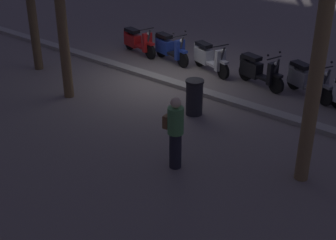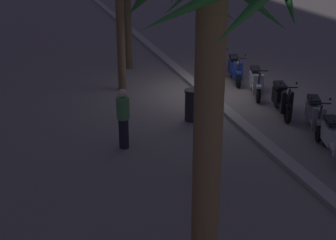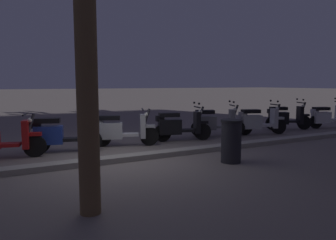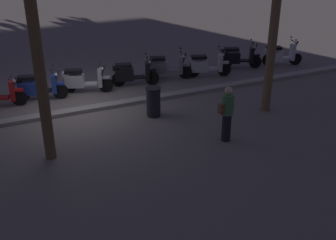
{
  "view_description": "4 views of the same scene",
  "coord_description": "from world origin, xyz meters",
  "px_view_note": "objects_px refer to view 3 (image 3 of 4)",
  "views": [
    {
      "loc": [
        -8.71,
        10.43,
        5.4
      ],
      "look_at": [
        -2.96,
        3.46,
        0.89
      ],
      "focal_mm": 50.43,
      "sensor_mm": 36.0,
      "label": 1
    },
    {
      "loc": [
        -14.99,
        6.17,
        5.58
      ],
      "look_at": [
        -4.62,
        2.9,
        1.17
      ],
      "focal_mm": 53.26,
      "sensor_mm": 36.0,
      "label": 2
    },
    {
      "loc": [
        2.32,
        6.83,
        1.73
      ],
      "look_at": [
        -0.77,
        0.93,
        0.97
      ],
      "focal_mm": 34.06,
      "sensor_mm": 36.0,
      "label": 3
    },
    {
      "loc": [
        2.42,
        12.85,
        5.73
      ],
      "look_at": [
        -1.64,
        3.57,
        0.9
      ],
      "focal_mm": 45.78,
      "sensor_mm": 36.0,
      "label": 4
    }
  ],
  "objects_px": {
    "scooter_blue_second_in_line": "(60,134)",
    "scooter_silver_mid_front": "(258,121)",
    "scooter_silver_far_back": "(120,130)",
    "scooter_black_mid_rear": "(285,118)",
    "scooter_black_gap_after_mid": "(178,126)",
    "scooter_white_mid_centre": "(327,117)",
    "scooter_grey_last_in_row": "(214,122)",
    "litter_bin": "(231,141)"
  },
  "relations": [
    {
      "from": "scooter_blue_second_in_line",
      "to": "scooter_silver_mid_front",
      "type": "bearing_deg",
      "value": 178.04
    },
    {
      "from": "scooter_silver_far_back",
      "to": "scooter_blue_second_in_line",
      "type": "relative_size",
      "value": 1.0
    },
    {
      "from": "scooter_black_mid_rear",
      "to": "scooter_silver_mid_front",
      "type": "relative_size",
      "value": 0.96
    },
    {
      "from": "scooter_silver_mid_front",
      "to": "scooter_black_gap_after_mid",
      "type": "bearing_deg",
      "value": -4.01
    },
    {
      "from": "scooter_white_mid_centre",
      "to": "scooter_silver_far_back",
      "type": "relative_size",
      "value": 0.97
    },
    {
      "from": "scooter_black_mid_rear",
      "to": "scooter_silver_far_back",
      "type": "xyz_separation_m",
      "value": [
        6.53,
        0.14,
        -0.0
      ]
    },
    {
      "from": "scooter_silver_mid_front",
      "to": "scooter_grey_last_in_row",
      "type": "distance_m",
      "value": 1.59
    },
    {
      "from": "scooter_silver_mid_front",
      "to": "scooter_black_mid_rear",
      "type": "bearing_deg",
      "value": -166.77
    },
    {
      "from": "scooter_silver_far_back",
      "to": "scooter_black_gap_after_mid",
      "type": "bearing_deg",
      "value": 178.38
    },
    {
      "from": "litter_bin",
      "to": "scooter_grey_last_in_row",
      "type": "bearing_deg",
      "value": -119.38
    },
    {
      "from": "scooter_silver_mid_front",
      "to": "scooter_grey_last_in_row",
      "type": "bearing_deg",
      "value": -15.49
    },
    {
      "from": "scooter_black_mid_rear",
      "to": "litter_bin",
      "type": "bearing_deg",
      "value": 31.21
    },
    {
      "from": "scooter_black_gap_after_mid",
      "to": "litter_bin",
      "type": "xyz_separation_m",
      "value": [
        0.25,
        2.81,
        0.02
      ]
    },
    {
      "from": "scooter_white_mid_centre",
      "to": "scooter_black_gap_after_mid",
      "type": "bearing_deg",
      "value": -2.03
    },
    {
      "from": "scooter_grey_last_in_row",
      "to": "scooter_blue_second_in_line",
      "type": "distance_m",
      "value": 4.88
    },
    {
      "from": "scooter_grey_last_in_row",
      "to": "litter_bin",
      "type": "bearing_deg",
      "value": 60.62
    },
    {
      "from": "scooter_silver_far_back",
      "to": "litter_bin",
      "type": "height_order",
      "value": "scooter_silver_far_back"
    },
    {
      "from": "scooter_black_mid_rear",
      "to": "scooter_silver_mid_front",
      "type": "xyz_separation_m",
      "value": [
        1.72,
        0.4,
        -0.0
      ]
    },
    {
      "from": "scooter_black_mid_rear",
      "to": "scooter_blue_second_in_line",
      "type": "height_order",
      "value": "same"
    },
    {
      "from": "scooter_silver_mid_front",
      "to": "scooter_grey_last_in_row",
      "type": "height_order",
      "value": "same"
    },
    {
      "from": "scooter_silver_mid_front",
      "to": "scooter_blue_second_in_line",
      "type": "height_order",
      "value": "same"
    },
    {
      "from": "litter_bin",
      "to": "scooter_silver_far_back",
      "type": "bearing_deg",
      "value": -61.35
    },
    {
      "from": "scooter_white_mid_centre",
      "to": "scooter_grey_last_in_row",
      "type": "relative_size",
      "value": 1.0
    },
    {
      "from": "scooter_black_gap_after_mid",
      "to": "scooter_blue_second_in_line",
      "type": "distance_m",
      "value": 3.42
    },
    {
      "from": "scooter_grey_last_in_row",
      "to": "scooter_silver_far_back",
      "type": "height_order",
      "value": "scooter_grey_last_in_row"
    },
    {
      "from": "scooter_black_gap_after_mid",
      "to": "scooter_black_mid_rear",
      "type": "bearing_deg",
      "value": -177.63
    },
    {
      "from": "scooter_black_gap_after_mid",
      "to": "litter_bin",
      "type": "relative_size",
      "value": 1.83
    },
    {
      "from": "scooter_silver_mid_front",
      "to": "scooter_silver_far_back",
      "type": "distance_m",
      "value": 4.81
    },
    {
      "from": "scooter_white_mid_centre",
      "to": "scooter_black_mid_rear",
      "type": "bearing_deg",
      "value": -13.34
    },
    {
      "from": "scooter_black_mid_rear",
      "to": "scooter_grey_last_in_row",
      "type": "relative_size",
      "value": 0.97
    },
    {
      "from": "scooter_white_mid_centre",
      "to": "scooter_silver_far_back",
      "type": "distance_m",
      "value": 8.33
    },
    {
      "from": "scooter_white_mid_centre",
      "to": "scooter_grey_last_in_row",
      "type": "xyz_separation_m",
      "value": [
        5.05,
        -0.45,
        0.01
      ]
    },
    {
      "from": "scooter_silver_far_back",
      "to": "litter_bin",
      "type": "bearing_deg",
      "value": 118.65
    },
    {
      "from": "scooter_white_mid_centre",
      "to": "scooter_black_gap_after_mid",
      "type": "height_order",
      "value": "same"
    },
    {
      "from": "scooter_white_mid_centre",
      "to": "scooter_black_mid_rear",
      "type": "height_order",
      "value": "same"
    },
    {
      "from": "scooter_white_mid_centre",
      "to": "scooter_silver_far_back",
      "type": "xyz_separation_m",
      "value": [
        8.32,
        -0.28,
        0.01
      ]
    },
    {
      "from": "scooter_silver_mid_front",
      "to": "scooter_grey_last_in_row",
      "type": "xyz_separation_m",
      "value": [
        1.54,
        -0.43,
        0.0
      ]
    },
    {
      "from": "scooter_black_mid_rear",
      "to": "scooter_black_gap_after_mid",
      "type": "height_order",
      "value": "same"
    },
    {
      "from": "scooter_black_gap_after_mid",
      "to": "litter_bin",
      "type": "bearing_deg",
      "value": 84.88
    },
    {
      "from": "scooter_white_mid_centre",
      "to": "scooter_silver_mid_front",
      "type": "bearing_deg",
      "value": -0.34
    },
    {
      "from": "scooter_silver_far_back",
      "to": "scooter_blue_second_in_line",
      "type": "height_order",
      "value": "scooter_blue_second_in_line"
    },
    {
      "from": "scooter_grey_last_in_row",
      "to": "scooter_silver_far_back",
      "type": "bearing_deg",
      "value": 2.89
    }
  ]
}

